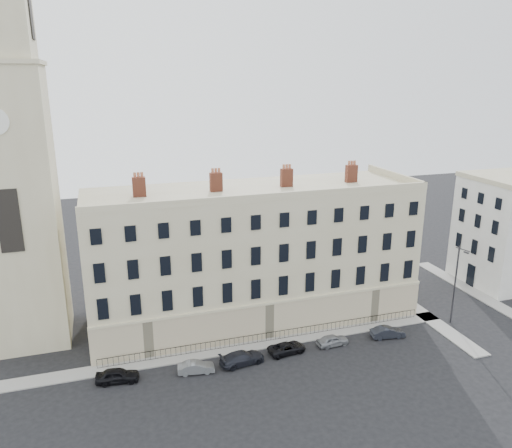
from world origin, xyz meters
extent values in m
plane|color=black|center=(0.00, 0.00, 0.00)|extent=(160.00, 160.00, 0.00)
cube|color=#BBB08B|center=(-6.00, 12.00, 7.50)|extent=(36.00, 12.00, 15.00)
cube|color=#BEB18E|center=(-6.00, 5.92, 2.00)|extent=(36.10, 0.18, 4.00)
cube|color=#BEB18E|center=(12.08, 12.00, 2.00)|extent=(0.18, 12.10, 4.00)
cube|color=#BBB08B|center=(-6.00, 6.15, 15.40)|extent=(36.00, 0.35, 0.80)
cube|color=#BBB08B|center=(11.85, 12.00, 15.40)|extent=(0.35, 12.00, 0.80)
cube|color=brown|center=(-18.00, 12.00, 16.00)|extent=(1.30, 0.70, 2.00)
cube|color=brown|center=(-10.00, 12.00, 16.00)|extent=(1.30, 0.70, 2.00)
cube|color=brown|center=(-2.00, 12.00, 16.00)|extent=(1.30, 0.70, 2.00)
cube|color=brown|center=(6.00, 12.00, 16.00)|extent=(1.30, 0.70, 2.00)
cube|color=#BBB08B|center=(-30.00, 14.00, 14.00)|extent=(8.00, 8.00, 28.00)
cube|color=silver|center=(29.00, 11.00, 7.00)|extent=(10.00, 10.00, 14.00)
cube|color=gray|center=(-10.00, 5.00, 0.06)|extent=(48.00, 2.00, 0.12)
cube|color=gray|center=(13.00, 8.00, 0.06)|extent=(2.00, 24.00, 0.12)
cube|color=gray|center=(23.00, 10.00, 0.06)|extent=(2.00, 20.00, 0.12)
cube|color=black|center=(-6.00, 5.40, 1.02)|extent=(35.00, 0.04, 0.04)
cube|color=black|center=(-6.00, 5.40, 0.12)|extent=(35.00, 0.04, 0.04)
imported|color=black|center=(-21.73, 2.72, 0.66)|extent=(4.05, 2.05, 1.32)
imported|color=slate|center=(-14.64, 1.99, 0.57)|extent=(3.57, 1.63, 1.14)
imported|color=black|center=(-10.11, 2.15, 0.64)|extent=(4.65, 2.42, 1.29)
imported|color=black|center=(-5.25, 2.70, 0.54)|extent=(4.08, 2.23, 1.08)
imported|color=gray|center=(-0.21, 2.65, 0.58)|extent=(3.47, 1.57, 1.16)
imported|color=#1F222A|center=(6.09, 2.35, 0.60)|extent=(3.80, 1.74, 1.21)
cylinder|color=#2F2E33|center=(14.76, 3.16, 4.57)|extent=(0.18, 0.18, 9.14)
cylinder|color=#2F2E33|center=(14.57, 2.38, 9.03)|extent=(0.52, 1.69, 0.11)
cube|color=#2F2E33|center=(14.38, 1.60, 8.97)|extent=(0.34, 0.60, 0.14)
camera|label=1|loc=(-21.72, -38.77, 26.68)|focal=35.00mm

